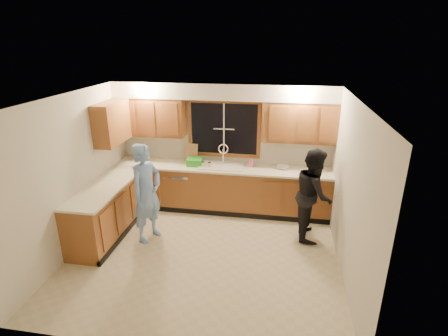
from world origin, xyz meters
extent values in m
plane|color=beige|center=(0.00, 0.00, 0.00)|extent=(4.20, 4.20, 0.00)
plane|color=white|center=(0.00, 0.00, 2.50)|extent=(4.20, 4.20, 0.00)
plane|color=beige|center=(0.00, 1.90, 1.25)|extent=(4.20, 0.00, 4.20)
plane|color=beige|center=(-2.10, 0.00, 1.25)|extent=(0.00, 3.80, 3.80)
plane|color=beige|center=(2.10, 0.00, 1.25)|extent=(0.00, 3.80, 3.80)
cube|color=brown|center=(0.00, 1.60, 0.44)|extent=(4.20, 0.60, 0.88)
cube|color=brown|center=(-1.80, 0.35, 0.44)|extent=(0.60, 1.90, 0.88)
cube|color=#EFE6C9|center=(0.00, 1.58, 0.90)|extent=(4.20, 0.63, 0.04)
cube|color=#EFE6C9|center=(-1.79, 0.35, 0.90)|extent=(0.63, 1.90, 0.04)
cube|color=brown|center=(-1.43, 1.73, 1.83)|extent=(1.35, 0.33, 0.75)
cube|color=brown|center=(1.43, 1.73, 1.83)|extent=(1.35, 0.33, 0.75)
cube|color=brown|center=(-1.94, 1.12, 1.83)|extent=(0.33, 0.90, 0.75)
cube|color=white|center=(0.00, 1.72, 2.35)|extent=(4.20, 0.35, 0.30)
cube|color=black|center=(0.00, 1.90, 1.60)|extent=(1.30, 0.01, 1.00)
cube|color=brown|center=(0.00, 1.89, 2.14)|extent=(1.44, 0.03, 0.07)
cube|color=brown|center=(0.00, 1.89, 1.07)|extent=(1.44, 0.03, 0.07)
cube|color=brown|center=(-0.69, 1.89, 1.60)|extent=(0.07, 0.03, 1.00)
cube|color=brown|center=(0.69, 1.89, 1.60)|extent=(0.07, 0.03, 1.00)
cube|color=white|center=(0.00, 1.60, 0.93)|extent=(0.86, 0.52, 0.03)
cube|color=white|center=(-0.21, 1.60, 0.84)|extent=(0.38, 0.42, 0.18)
cube|color=white|center=(0.21, 1.60, 0.84)|extent=(0.38, 0.42, 0.18)
cylinder|color=white|center=(0.00, 1.80, 1.08)|extent=(0.04, 0.04, 0.28)
torus|color=white|center=(0.00, 1.80, 1.22)|extent=(0.21, 0.03, 0.21)
cube|color=white|center=(-0.85, 1.59, 0.41)|extent=(0.60, 0.56, 0.82)
cube|color=white|center=(-1.80, -0.22, 0.45)|extent=(0.58, 0.75, 0.90)
imported|color=#749CDC|center=(-1.04, 0.33, 0.85)|extent=(0.61, 0.73, 1.70)
imported|color=black|center=(1.70, 0.86, 0.80)|extent=(0.62, 0.78, 1.59)
cube|color=#965429|center=(-1.72, 1.70, 1.04)|extent=(0.17, 0.16, 0.23)
cube|color=tan|center=(-0.66, 1.82, 1.10)|extent=(0.28, 0.12, 0.36)
cube|color=green|center=(-0.54, 1.60, 0.99)|extent=(0.31, 0.29, 0.14)
imported|color=#E95896|center=(0.57, 1.70, 1.00)|extent=(0.08, 0.08, 0.17)
imported|color=silver|center=(1.17, 1.67, 0.95)|extent=(0.28, 0.28, 0.06)
cylinder|color=#BDAD91|center=(-0.22, 1.50, 0.97)|extent=(0.06, 0.06, 0.11)
cylinder|color=#BDAD91|center=(-0.34, 1.46, 0.98)|extent=(0.09, 0.09, 0.12)
camera|label=1|loc=(1.09, -4.67, 3.28)|focal=28.00mm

